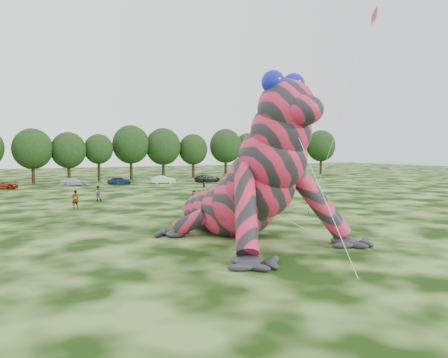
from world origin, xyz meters
name	(u,v)px	position (x,y,z in m)	size (l,w,h in m)	color
ground	(250,240)	(0.00, 0.00, 0.00)	(240.00, 240.00, 0.00)	#16330A
inflatable_gecko	(230,159)	(-0.47, 1.97, 5.28)	(17.78, 21.11, 10.56)	#CD2042
flying_kite	(369,33)	(13.22, 3.18, 15.69)	(3.70, 5.16, 18.00)	#D11A42
tree_7	(33,156)	(-10.08, 56.80, 4.74)	(6.68, 6.01, 9.48)	black
tree_8	(69,157)	(-4.22, 56.99, 4.47)	(6.14, 5.53, 8.94)	black
tree_9	(99,158)	(1.06, 57.35, 4.34)	(5.27, 4.74, 8.68)	black
tree_10	(131,152)	(7.40, 58.58, 5.25)	(7.09, 6.38, 10.50)	black
tree_11	(163,153)	(13.79, 58.20, 5.03)	(7.01, 6.31, 10.07)	black
tree_12	(193,156)	(20.01, 57.74, 4.49)	(5.99, 5.39, 8.97)	black
tree_13	(226,153)	(27.13, 57.13, 5.06)	(6.83, 6.15, 10.13)	black
tree_14	(248,154)	(33.46, 58.72, 4.70)	(6.82, 6.14, 9.40)	black
tree_15	(270,154)	(38.47, 57.77, 4.82)	(7.17, 6.45, 9.63)	black
tree_16	(291,154)	(45.45, 59.37, 4.69)	(6.26, 5.63, 9.37)	black
tree_17	(321,152)	(51.95, 56.66, 5.15)	(6.98, 6.28, 10.30)	black
car_2	(1,185)	(-14.94, 47.67, 0.66)	(2.20, 4.78, 1.33)	#9B2913
car_3	(74,182)	(-4.48, 48.79, 0.65)	(1.82, 4.47, 1.30)	silver
car_4	(119,181)	(2.53, 47.78, 0.65)	(1.54, 3.83, 1.31)	#13264E
car_5	(163,180)	(9.80, 46.71, 0.68)	(1.43, 4.10, 1.35)	silver
car_6	(208,178)	(18.08, 46.39, 0.66)	(2.17, 4.72, 1.31)	#252628
car_7	(234,176)	(25.35, 49.97, 0.67)	(1.86, 4.59, 1.33)	silver
spectator_3	(246,186)	(15.61, 28.20, 0.82)	(0.96, 0.40, 1.63)	gray
spectator_5	(194,198)	(3.10, 17.00, 0.82)	(1.53, 0.49, 1.65)	gray
spectator_2	(204,185)	(10.88, 31.76, 0.78)	(1.01, 0.58, 1.56)	gray
spectator_0	(75,199)	(-8.16, 20.86, 0.93)	(0.68, 0.44, 1.86)	gray
spectator_1	(98,194)	(-4.98, 26.10, 0.88)	(0.85, 0.66, 1.75)	gray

